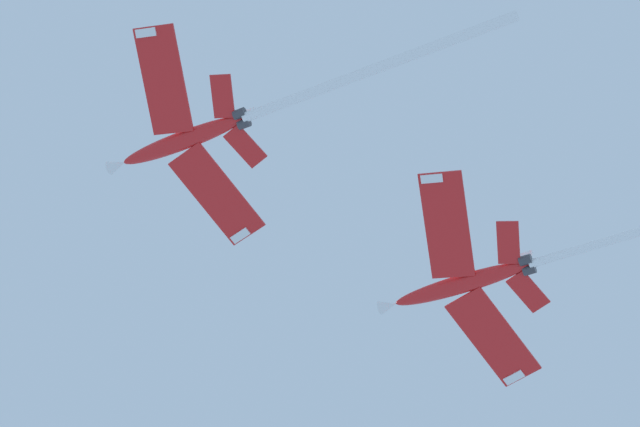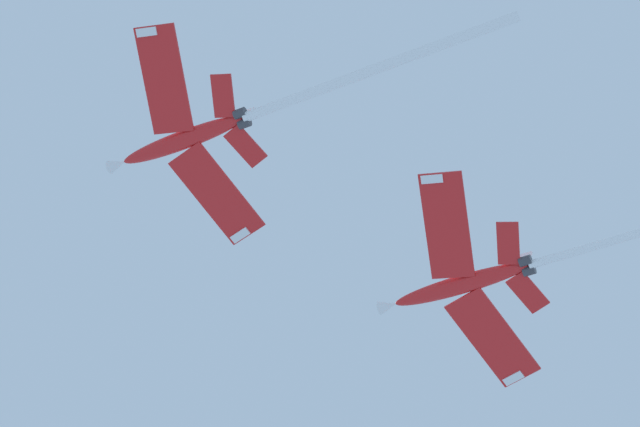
# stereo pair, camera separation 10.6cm
# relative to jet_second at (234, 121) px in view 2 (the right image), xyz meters

# --- Properties ---
(jet_second) EXTENTS (35.89, 19.98, 11.53)m
(jet_second) POSITION_rel_jet_second_xyz_m (0.00, 0.00, 0.00)
(jet_second) COLOR red
(jet_third) EXTENTS (36.20, 19.99, 11.04)m
(jet_third) POSITION_rel_jet_second_xyz_m (18.46, 17.15, -3.76)
(jet_third) COLOR red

